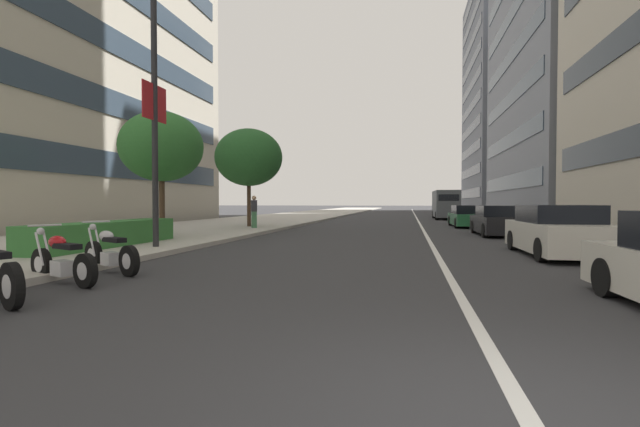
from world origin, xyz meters
TOP-DOWN VIEW (x-y plane):
  - sidewalk_right_plaza at (30.00, 12.17)m, footprint 160.00×9.42m
  - lane_centre_stripe at (35.00, 0.00)m, footprint 110.00×0.16m
  - motorcycle_second_in_row at (4.17, 7.12)m, footprint 0.96×2.06m
  - motorcycle_under_tarp at (5.47, 7.09)m, footprint 1.11×2.02m
  - car_following_behind at (10.52, -3.31)m, footprint 4.29×1.99m
  - car_lead_in_lane at (18.16, -3.17)m, footprint 4.28×1.90m
  - car_far_down_avenue at (25.03, -2.74)m, footprint 4.71×1.94m
  - delivery_van_ahead at (37.97, -2.50)m, footprint 6.10×2.08m
  - street_lamp_with_banners at (9.31, 8.15)m, footprint 1.26×2.12m
  - clipped_hedge_bed at (9.14, 9.99)m, footprint 5.89×1.10m
  - street_tree_far_plaza at (12.87, 10.38)m, footprint 3.23×3.23m
  - street_tree_mid_sidewalk at (20.64, 9.68)m, footprint 3.80×3.80m
  - pedestrian_on_plaza at (19.21, 8.85)m, footprint 0.48×0.42m
  - office_tower_near_left at (74.51, -17.43)m, footprint 24.11×16.05m

SIDE VIEW (x-z plane):
  - lane_centre_stripe at x=35.00m, z-range 0.00..0.01m
  - sidewalk_right_plaza at x=30.00m, z-range 0.00..0.15m
  - motorcycle_second_in_row at x=4.17m, z-range -0.13..0.95m
  - motorcycle_under_tarp at x=5.47m, z-range -0.13..0.96m
  - clipped_hedge_bed at x=9.14m, z-range 0.15..0.91m
  - car_far_down_avenue at x=25.03m, z-range -0.03..1.30m
  - car_lead_in_lane at x=18.16m, z-range -0.04..1.32m
  - car_following_behind at x=10.52m, z-range -0.04..1.40m
  - pedestrian_on_plaza at x=19.21m, z-range 0.16..1.87m
  - delivery_van_ahead at x=37.97m, z-range 0.09..2.64m
  - street_tree_far_plaza at x=12.87m, z-range 1.23..6.17m
  - street_tree_mid_sidewalk at x=20.64m, z-range 1.29..6.80m
  - street_lamp_with_banners at x=9.31m, z-range 0.90..10.02m
  - office_tower_near_left at x=74.51m, z-range 0.00..37.55m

